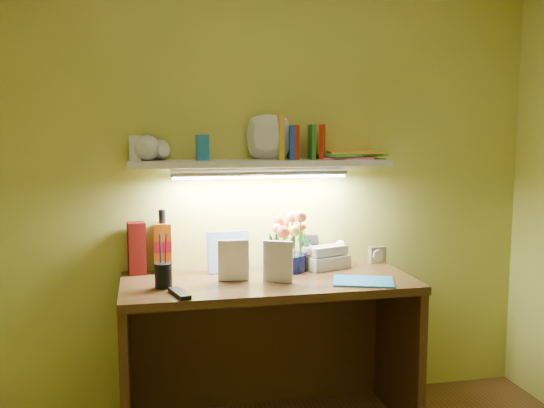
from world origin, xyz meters
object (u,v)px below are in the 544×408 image
(flower_bouquet, at_px, (289,242))
(telephone, at_px, (324,255))
(whisky_bottle, at_px, (163,241))
(desk_clock, at_px, (377,255))
(desk, at_px, (269,354))

(flower_bouquet, xyz_separation_m, telephone, (0.20, 0.03, -0.08))
(telephone, distance_m, whisky_bottle, 0.83)
(flower_bouquet, relative_size, telephone, 1.35)
(desk_clock, bearing_deg, telephone, -175.25)
(flower_bouquet, distance_m, telephone, 0.22)
(desk, bearing_deg, telephone, 28.10)
(flower_bouquet, relative_size, whisky_bottle, 0.95)
(flower_bouquet, height_order, telephone, flower_bouquet)
(desk, bearing_deg, flower_bouquet, 47.28)
(flower_bouquet, distance_m, desk_clock, 0.53)
(whisky_bottle, bearing_deg, flower_bouquet, -9.22)
(telephone, bearing_deg, flower_bouquet, 169.80)
(flower_bouquet, height_order, desk_clock, flower_bouquet)
(desk_clock, height_order, whisky_bottle, whisky_bottle)
(telephone, height_order, desk_clock, telephone)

